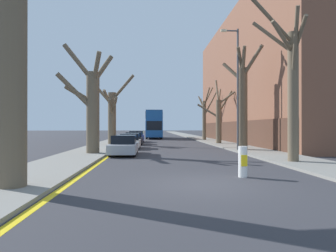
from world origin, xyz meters
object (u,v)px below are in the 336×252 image
(lamp_post, at_px, (237,84))
(traffic_bollard, at_px, (243,162))
(street_tree_right_0, at_px, (291,85))
(double_decker_bus, at_px, (154,123))
(parked_car_1, at_px, (130,141))
(street_tree_left_2, at_px, (112,114))
(parked_car_2, at_px, (134,139))
(street_tree_right_2, at_px, (219,116))
(parked_car_3, at_px, (136,137))
(parked_car_0, at_px, (124,145))
(street_tree_left_0, at_px, (15,46))
(street_tree_right_1, at_px, (243,102))
(street_tree_left_1, at_px, (91,105))
(street_tree_right_3, at_px, (205,116))

(lamp_post, xyz_separation_m, traffic_bollard, (-3.22, -11.77, -4.63))
(street_tree_right_0, bearing_deg, traffic_bollard, -133.98)
(double_decker_bus, relative_size, parked_car_1, 2.65)
(double_decker_bus, bearing_deg, street_tree_left_2, -104.56)
(parked_car_2, bearing_deg, lamp_post, -48.45)
(traffic_bollard, bearing_deg, double_decker_bus, 94.36)
(street_tree_right_2, xyz_separation_m, parked_car_3, (-9.25, 5.04, -2.44))
(street_tree_right_2, height_order, parked_car_3, street_tree_right_2)
(parked_car_2, relative_size, traffic_bollard, 3.52)
(traffic_bollard, bearing_deg, street_tree_left_2, 109.87)
(street_tree_left_2, bearing_deg, lamp_post, -39.62)
(street_tree_right_0, bearing_deg, parked_car_0, 148.83)
(street_tree_left_0, relative_size, parked_car_2, 2.09)
(street_tree_left_2, distance_m, street_tree_right_2, 11.48)
(street_tree_right_2, distance_m, parked_car_3, 10.81)
(street_tree_right_1, bearing_deg, parked_car_1, 161.70)
(parked_car_2, xyz_separation_m, traffic_bollard, (5.23, -21.31, -0.05))
(street_tree_left_1, distance_m, traffic_bollard, 12.42)
(street_tree_right_1, bearing_deg, double_decker_bus, 104.54)
(street_tree_right_0, xyz_separation_m, street_tree_right_1, (0.07, 8.33, -0.19))
(street_tree_right_2, bearing_deg, street_tree_left_1, -134.31)
(street_tree_right_1, relative_size, parked_car_0, 1.86)
(street_tree_right_0, distance_m, parked_car_2, 19.89)
(street_tree_right_1, height_order, parked_car_3, street_tree_right_1)
(street_tree_right_2, bearing_deg, traffic_bollard, -100.67)
(traffic_bollard, bearing_deg, street_tree_left_0, -166.92)
(parked_car_1, bearing_deg, parked_car_3, 90.00)
(street_tree_right_0, height_order, parked_car_3, street_tree_right_0)
(parked_car_3, relative_size, traffic_bollard, 3.40)
(street_tree_left_0, xyz_separation_m, lamp_post, (10.74, 13.52, 0.89))
(street_tree_right_2, height_order, double_decker_bus, street_tree_right_2)
(parked_car_1, bearing_deg, parked_car_0, -90.00)
(street_tree_right_0, height_order, street_tree_right_1, street_tree_right_0)
(street_tree_right_0, relative_size, parked_car_1, 2.06)
(street_tree_right_0, relative_size, parked_car_0, 1.88)
(street_tree_left_1, height_order, street_tree_right_3, street_tree_left_1)
(street_tree_left_1, relative_size, street_tree_right_2, 1.03)
(street_tree_right_1, relative_size, lamp_post, 0.85)
(lamp_post, bearing_deg, street_tree_left_0, -128.46)
(street_tree_left_0, distance_m, parked_car_0, 11.88)
(street_tree_left_2, height_order, street_tree_right_3, street_tree_right_3)
(street_tree_left_1, bearing_deg, street_tree_right_3, 60.27)
(street_tree_right_3, distance_m, traffic_bollard, 29.98)
(street_tree_left_1, height_order, parked_car_1, street_tree_left_1)
(street_tree_right_1, height_order, parked_car_0, street_tree_right_1)
(parked_car_0, relative_size, parked_car_1, 1.09)
(double_decker_bus, distance_m, parked_car_2, 17.05)
(parked_car_0, bearing_deg, street_tree_right_1, 17.78)
(street_tree_right_2, distance_m, double_decker_bus, 18.18)
(street_tree_right_3, bearing_deg, street_tree_right_1, -90.56)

